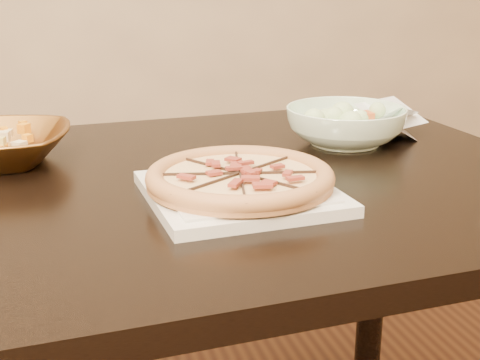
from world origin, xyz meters
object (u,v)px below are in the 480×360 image
(plate, at_px, (240,192))
(salad_bowl, at_px, (346,126))
(dining_table, at_px, (149,236))
(pizza, at_px, (240,178))

(plate, height_order, salad_bowl, salad_bowl)
(dining_table, relative_size, salad_bowl, 6.21)
(plate, distance_m, salad_bowl, 0.39)
(salad_bowl, bearing_deg, plate, -138.78)
(pizza, height_order, salad_bowl, salad_bowl)
(dining_table, bearing_deg, plate, -45.17)
(dining_table, relative_size, plate, 5.10)
(dining_table, xyz_separation_m, salad_bowl, (0.42, 0.13, 0.14))
(plate, height_order, pizza, pizza)
(dining_table, xyz_separation_m, plate, (0.12, -0.13, 0.11))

